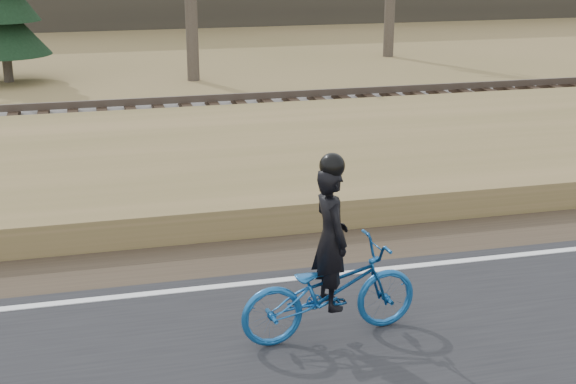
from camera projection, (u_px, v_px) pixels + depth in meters
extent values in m
plane|color=olive|center=(503.00, 268.00, 10.41)|extent=(120.00, 120.00, 0.00)
cube|color=silver|center=(496.00, 257.00, 10.58)|extent=(120.00, 0.12, 0.01)
cube|color=#473A2B|center=(462.00, 234.00, 11.51)|extent=(120.00, 1.60, 0.04)
cube|color=olive|center=(388.00, 165.00, 14.22)|extent=(120.00, 5.00, 0.44)
cube|color=slate|center=(326.00, 119.00, 17.72)|extent=(120.00, 3.00, 0.45)
cube|color=black|center=(326.00, 105.00, 17.63)|extent=(120.00, 2.40, 0.14)
cube|color=brown|center=(336.00, 106.00, 16.92)|extent=(120.00, 0.07, 0.15)
cube|color=brown|center=(317.00, 93.00, 18.24)|extent=(120.00, 0.07, 0.15)
imported|color=#144E8F|center=(330.00, 291.00, 8.40)|extent=(2.01, 0.87, 1.03)
imported|color=black|center=(331.00, 238.00, 8.22)|extent=(0.41, 0.58, 1.51)
sphere|color=black|center=(332.00, 166.00, 7.98)|extent=(0.26, 0.26, 0.26)
cylinder|color=#50473A|center=(7.00, 64.00, 23.16)|extent=(0.28, 0.28, 1.05)
cone|color=black|center=(3.00, 28.00, 22.84)|extent=(2.60, 2.60, 1.53)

